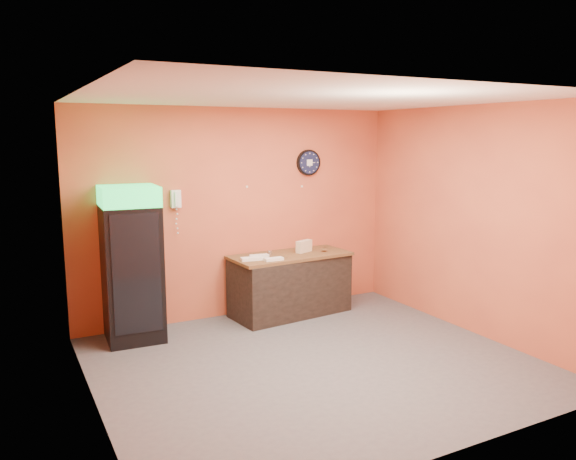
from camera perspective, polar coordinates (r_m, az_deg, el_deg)
floor at (r=6.24m, az=2.70°, el=-13.35°), size 4.50×4.50×0.00m
back_wall at (r=7.61m, az=-4.87°, el=1.75°), size 4.50×0.02×2.80m
left_wall at (r=5.10m, az=-19.56°, el=-2.61°), size 0.02×4.00×2.80m
right_wall at (r=7.24m, az=18.35°, el=0.90°), size 0.02×4.00×2.80m
ceiling at (r=5.76m, az=2.92°, el=13.26°), size 4.50×4.00×0.02m
beverage_cooler at (r=6.87m, az=-15.48°, el=-3.60°), size 0.68×0.70×1.85m
prep_counter at (r=7.73m, az=0.22°, el=-5.65°), size 1.67×0.87×0.80m
wall_clock at (r=7.99m, az=2.11°, el=6.86°), size 0.36×0.06×0.36m
wall_phone at (r=7.23m, az=-11.32°, el=3.12°), size 0.12×0.11×0.22m
butcher_paper at (r=7.64m, az=0.22°, el=-2.60°), size 1.68×0.83×0.04m
sub_roll_stack at (r=7.74m, az=1.63°, el=-1.67°), size 0.27×0.18×0.16m
wrapped_sandwich_left at (r=7.26m, az=-3.69°, el=-2.93°), size 0.30×0.15×0.04m
wrapped_sandwich_mid at (r=7.24m, az=-1.46°, el=-2.98°), size 0.25×0.10×0.04m
wrapped_sandwich_right at (r=7.43m, az=-2.95°, el=-2.66°), size 0.26×0.13×0.04m
kitchen_tool at (r=7.58m, az=-1.88°, el=-2.31°), size 0.06×0.06×0.06m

